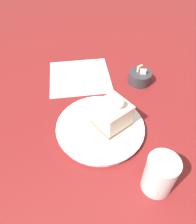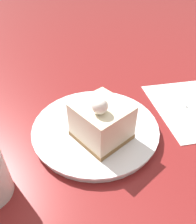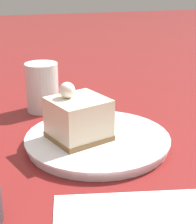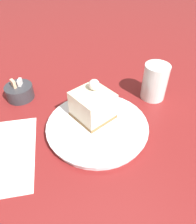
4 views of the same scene
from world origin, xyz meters
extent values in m
plane|color=maroon|center=(0.00, 0.00, 0.00)|extent=(4.00, 4.00, 0.00)
cylinder|color=white|center=(-0.03, 0.00, 0.01)|extent=(0.24, 0.24, 0.02)
cylinder|color=white|center=(-0.03, 0.00, 0.02)|extent=(0.25, 0.25, 0.00)
cube|color=olive|center=(-0.02, 0.03, 0.02)|extent=(0.11, 0.11, 0.01)
cube|color=beige|center=(-0.02, 0.03, 0.06)|extent=(0.11, 0.11, 0.06)
sphere|color=white|center=(-0.01, 0.05, 0.10)|extent=(0.03, 0.03, 0.03)
cube|color=white|center=(-0.28, 0.01, 0.00)|extent=(0.25, 0.25, 0.00)
cube|color=silver|center=(-0.31, -0.01, 0.01)|extent=(0.04, 0.12, 0.00)
cube|color=silver|center=(-0.29, 0.08, 0.01)|extent=(0.03, 0.06, 0.00)
cube|color=silver|center=(-0.26, -0.03, 0.01)|extent=(0.03, 0.09, 0.00)
cube|color=silver|center=(-0.24, 0.05, 0.01)|extent=(0.03, 0.08, 0.00)
cylinder|color=#333338|center=(-0.18, 0.20, 0.02)|extent=(0.08, 0.08, 0.04)
cube|color=#D8B28C|center=(-0.19, 0.20, 0.05)|extent=(0.01, 0.02, 0.02)
cube|color=white|center=(-0.17, 0.21, 0.05)|extent=(0.02, 0.02, 0.02)
cylinder|color=silver|center=(0.17, 0.06, 0.05)|extent=(0.07, 0.07, 0.10)
camera|label=1|loc=(0.34, -0.14, 0.48)|focal=35.00mm
camera|label=2|loc=(0.09, 0.30, 0.30)|focal=35.00mm
camera|label=3|loc=(-0.58, 0.16, 0.28)|focal=60.00mm
camera|label=4|loc=(-0.16, -0.35, 0.39)|focal=35.00mm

